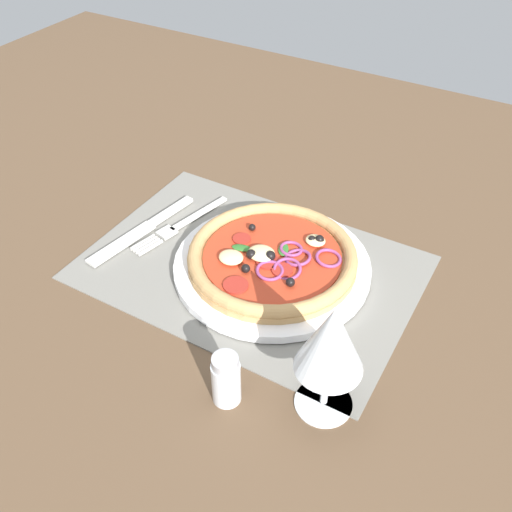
# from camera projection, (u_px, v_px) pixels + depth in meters

# --- Properties ---
(ground_plane) EXTENTS (1.90, 1.40, 0.02)m
(ground_plane) POSITION_uv_depth(u_px,v_px,m) (251.00, 274.00, 0.81)
(ground_plane) COLOR brown
(placemat) EXTENTS (0.45, 0.31, 0.00)m
(placemat) POSITION_uv_depth(u_px,v_px,m) (251.00, 267.00, 0.80)
(placemat) COLOR slate
(placemat) RESTS_ON ground_plane
(plate) EXTENTS (0.27, 0.27, 0.01)m
(plate) POSITION_uv_depth(u_px,v_px,m) (272.00, 266.00, 0.79)
(plate) COLOR white
(plate) RESTS_ON placemat
(pizza) EXTENTS (0.23, 0.23, 0.03)m
(pizza) POSITION_uv_depth(u_px,v_px,m) (272.00, 257.00, 0.78)
(pizza) COLOR tan
(pizza) RESTS_ON plate
(fork) EXTENTS (0.05, 0.18, 0.00)m
(fork) POSITION_uv_depth(u_px,v_px,m) (177.00, 227.00, 0.86)
(fork) COLOR silver
(fork) RESTS_ON placemat
(knife) EXTENTS (0.05, 0.20, 0.01)m
(knife) POSITION_uv_depth(u_px,v_px,m) (142.00, 230.00, 0.85)
(knife) COLOR silver
(knife) RESTS_ON placemat
(wine_glass) EXTENTS (0.07, 0.07, 0.15)m
(wine_glass) POSITION_uv_depth(u_px,v_px,m) (331.00, 343.00, 0.56)
(wine_glass) COLOR silver
(wine_glass) RESTS_ON ground_plane
(pepper_shaker) EXTENTS (0.03, 0.03, 0.07)m
(pepper_shaker) POSITION_uv_depth(u_px,v_px,m) (226.00, 379.00, 0.61)
(pepper_shaker) COLOR silver
(pepper_shaker) RESTS_ON ground_plane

